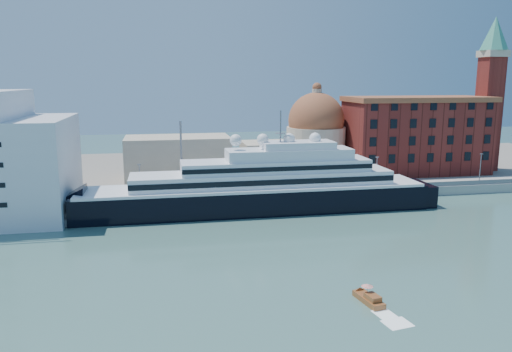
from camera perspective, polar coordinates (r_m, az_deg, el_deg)
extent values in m
plane|color=#3B665C|center=(96.35, 4.63, -7.41)|extent=(400.00, 400.00, 0.00)
cube|color=gray|center=(127.86, 0.58, -2.16)|extent=(180.00, 10.00, 2.50)
cube|color=slate|center=(167.48, -2.21, 0.90)|extent=(260.00, 72.00, 2.00)
cube|color=slate|center=(123.15, 1.00, -1.79)|extent=(180.00, 0.10, 1.20)
cube|color=black|center=(116.39, -0.25, -2.96)|extent=(81.06, 12.47, 6.75)
cone|color=black|center=(116.56, -21.35, -3.71)|extent=(10.39, 12.47, 12.47)
cube|color=black|center=(129.96, 17.61, -2.10)|extent=(6.24, 11.43, 6.24)
cube|color=white|center=(115.57, -0.25, -1.21)|extent=(78.98, 12.68, 0.62)
cube|color=white|center=(115.58, 0.76, -0.26)|extent=(60.27, 10.39, 3.12)
cube|color=black|center=(110.60, 1.31, -0.78)|extent=(60.27, 0.15, 1.25)
cube|color=white|center=(115.71, 2.28, 1.21)|extent=(43.65, 9.35, 2.70)
cube|color=white|center=(116.04, 3.79, 2.52)|extent=(29.10, 8.31, 2.49)
cube|color=white|center=(116.29, 4.80, 3.56)|extent=(16.63, 7.27, 1.66)
cylinder|color=slate|center=(114.76, 2.82, 5.68)|extent=(0.31, 0.31, 7.27)
sphere|color=white|center=(113.07, -2.33, 4.12)|extent=(2.70, 2.70, 2.70)
sphere|color=white|center=(114.16, 0.77, 4.19)|extent=(2.70, 2.70, 2.70)
sphere|color=white|center=(115.57, 3.81, 4.25)|extent=(2.70, 2.70, 2.70)
sphere|color=white|center=(117.30, 6.77, 4.30)|extent=(2.70, 2.70, 2.70)
cube|color=white|center=(113.50, -21.98, -5.01)|extent=(13.15, 7.83, 1.66)
cube|color=white|center=(113.40, -20.99, -4.25)|extent=(4.76, 3.76, 1.25)
cube|color=brown|center=(72.79, 12.75, -13.67)|extent=(2.78, 5.85, 0.94)
cube|color=brown|center=(71.76, 13.20, -13.36)|extent=(1.87, 2.56, 0.75)
cylinder|color=slate|center=(72.67, 12.58, -12.69)|extent=(0.06, 0.06, 1.50)
cone|color=red|center=(72.34, 12.61, -12.08)|extent=(1.68, 1.68, 0.37)
cube|color=maroon|center=(160.62, 17.80, 4.27)|extent=(42.00, 18.00, 22.00)
cube|color=brown|center=(159.79, 18.04, 8.37)|extent=(43.00, 19.00, 1.50)
cube|color=maroon|center=(172.85, 24.97, 6.38)|extent=(6.00, 6.00, 35.00)
cube|color=beige|center=(172.67, 25.48, 12.50)|extent=(7.00, 7.00, 2.00)
cone|color=teal|center=(173.04, 25.65, 14.48)|extent=(8.40, 8.40, 10.00)
cylinder|color=beige|center=(154.80, 6.82, 2.99)|extent=(18.00, 18.00, 14.00)
sphere|color=brown|center=(153.82, 6.90, 6.31)|extent=(17.00, 17.00, 17.00)
cylinder|color=beige|center=(153.38, 6.97, 9.29)|extent=(3.00, 3.00, 3.00)
cube|color=beige|center=(149.53, 1.92, 2.01)|extent=(18.00, 14.00, 10.00)
cube|color=beige|center=(147.79, -8.91, 2.16)|extent=(30.00, 16.00, 12.00)
cylinder|color=slate|center=(126.39, -26.84, -1.09)|extent=(0.24, 0.24, 8.00)
cube|color=slate|center=(125.68, -27.00, 0.74)|extent=(0.80, 0.30, 0.25)
cylinder|color=slate|center=(121.49, -13.13, -0.62)|extent=(0.24, 0.24, 8.00)
cube|color=slate|center=(120.76, -13.22, 1.29)|extent=(0.80, 0.30, 0.25)
cylinder|color=slate|center=(123.89, 0.86, -0.11)|extent=(0.24, 0.24, 8.00)
cube|color=slate|center=(123.16, 0.87, 1.76)|extent=(0.80, 0.30, 0.25)
cylinder|color=slate|center=(133.17, 13.60, 0.36)|extent=(0.24, 0.24, 8.00)
cube|color=slate|center=(132.50, 13.68, 2.11)|extent=(0.80, 0.30, 0.25)
cylinder|color=slate|center=(148.06, 24.24, 0.75)|extent=(0.24, 0.24, 8.00)
cube|color=slate|center=(147.45, 24.37, 2.31)|extent=(0.80, 0.30, 0.25)
cylinder|color=slate|center=(122.57, -8.52, 2.02)|extent=(0.50, 0.50, 18.00)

